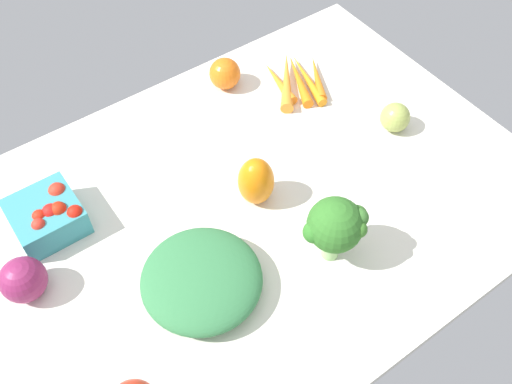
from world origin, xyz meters
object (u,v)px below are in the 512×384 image
object	(u,v)px
carrot_bunch	(296,79)
berry_basket	(48,215)
bell_pepper_orange	(254,180)
red_onion_center	(23,280)
leafy_greens_clump	(202,279)
broccoli_head	(336,226)
heirloom_tomato_green	(395,117)
heirloom_tomato_orange	(225,74)

from	to	relation	value
carrot_bunch	berry_basket	bearing A→B (deg)	4.40
bell_pepper_orange	carrot_bunch	bearing A→B (deg)	-141.48
berry_basket	red_onion_center	world-z (taller)	red_onion_center
berry_basket	carrot_bunch	xyz separation A→B (cm)	(-58.55, -4.50, -2.01)
leafy_greens_clump	bell_pepper_orange	size ratio (longest dim) A/B	1.94
broccoli_head	leafy_greens_clump	bearing A→B (deg)	-18.58
broccoli_head	heirloom_tomato_green	xyz separation A→B (cm)	(-29.74, -15.83, -5.70)
carrot_bunch	red_onion_center	bearing A→B (deg)	12.30
carrot_bunch	bell_pepper_orange	bearing A→B (deg)	38.52
berry_basket	heirloom_tomato_orange	size ratio (longest dim) A/B	1.72
carrot_bunch	heirloom_tomato_green	distance (cm)	23.59
berry_basket	red_onion_center	bearing A→B (deg)	50.50
berry_basket	red_onion_center	xyz separation A→B (cm)	(8.30, 10.07, 0.58)
bell_pepper_orange	heirloom_tomato_orange	world-z (taller)	bell_pepper_orange
leafy_greens_clump	broccoli_head	bearing A→B (deg)	161.42
broccoli_head	red_onion_center	bearing A→B (deg)	-27.40
carrot_bunch	heirloom_tomato_orange	bearing A→B (deg)	-33.28
bell_pepper_orange	heirloom_tomato_orange	distance (cm)	31.36
red_onion_center	broccoli_head	bearing A→B (deg)	152.60
leafy_greens_clump	broccoli_head	size ratio (longest dim) A/B	1.47
carrot_bunch	heirloom_tomato_green	xyz separation A→B (cm)	(-7.99, 22.12, 1.80)
berry_basket	carrot_bunch	world-z (taller)	berry_basket
heirloom_tomato_green	heirloom_tomato_orange	bearing A→B (deg)	-55.75
broccoli_head	heirloom_tomato_orange	xyz separation A→B (cm)	(-8.96, -46.35, -5.34)
red_onion_center	carrot_bunch	size ratio (longest dim) A/B	0.42
broccoli_head	carrot_bunch	bearing A→B (deg)	-119.83
leafy_greens_clump	heirloom_tomato_green	xyz separation A→B (cm)	(-51.31, -8.58, 0.09)
carrot_bunch	heirloom_tomato_green	bearing A→B (deg)	109.85
bell_pepper_orange	heirloom_tomato_green	world-z (taller)	bell_pepper_orange
berry_basket	bell_pepper_orange	bearing A→B (deg)	154.57
broccoli_head	carrot_bunch	xyz separation A→B (cm)	(-21.76, -37.95, -7.50)
berry_basket	heirloom_tomato_orange	xyz separation A→B (cm)	(-45.75, -12.90, 0.15)
broccoli_head	heirloom_tomato_orange	bearing A→B (deg)	-100.94
bell_pepper_orange	broccoli_head	distance (cm)	18.43
heirloom_tomato_green	heirloom_tomato_orange	world-z (taller)	heirloom_tomato_orange
red_onion_center	carrot_bunch	xyz separation A→B (cm)	(-66.85, -14.57, -2.58)
red_onion_center	broccoli_head	xyz separation A→B (cm)	(-45.09, 23.37, 4.92)
leafy_greens_clump	heirloom_tomato_orange	distance (cm)	49.61
red_onion_center	heirloom_tomato_orange	world-z (taller)	red_onion_center
broccoli_head	carrot_bunch	size ratio (longest dim) A/B	0.75
heirloom_tomato_green	carrot_bunch	bearing A→B (deg)	-70.15
leafy_greens_clump	heirloom_tomato_orange	size ratio (longest dim) A/B	2.97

